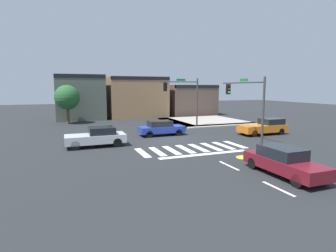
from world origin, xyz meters
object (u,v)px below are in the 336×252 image
at_px(car_blue, 161,128).
at_px(car_orange, 264,127).
at_px(roadside_tree, 67,97).
at_px(car_maroon, 284,161).
at_px(car_silver, 97,137).
at_px(traffic_signal_southeast, 246,97).
at_px(traffic_signal_northeast, 184,94).

distance_m(car_blue, car_orange, 10.28).
distance_m(car_orange, roadside_tree, 23.85).
bearing_deg(car_orange, car_maroon, 53.64).
xyz_separation_m(car_blue, car_silver, (-6.42, -2.84, 0.03)).
distance_m(traffic_signal_southeast, traffic_signal_northeast, 9.44).
relative_size(car_blue, roadside_tree, 0.88).
distance_m(traffic_signal_northeast, car_maroon, 18.15).
bearing_deg(traffic_signal_southeast, car_silver, 78.29).
bearing_deg(car_blue, roadside_tree, 123.86).
relative_size(traffic_signal_southeast, car_silver, 1.26).
xyz_separation_m(traffic_signal_southeast, car_orange, (4.04, 2.21, -3.07)).
distance_m(car_maroon, roadside_tree, 28.10).
height_order(traffic_signal_northeast, roadside_tree, traffic_signal_northeast).
height_order(traffic_signal_northeast, car_silver, traffic_signal_northeast).
distance_m(traffic_signal_southeast, car_blue, 8.44).
bearing_deg(traffic_signal_southeast, car_blue, 46.97).
xyz_separation_m(car_blue, roadside_tree, (-8.23, 12.27, 2.64)).
xyz_separation_m(traffic_signal_southeast, car_maroon, (-3.79, -8.43, -3.08)).
xyz_separation_m(car_blue, car_maroon, (1.95, -13.79, 0.02)).
bearing_deg(car_silver, car_orange, 178.91).
bearing_deg(traffic_signal_southeast, roadside_tree, 38.40).
height_order(traffic_signal_northeast, car_maroon, traffic_signal_northeast).
height_order(car_orange, car_maroon, car_orange).
height_order(car_blue, car_orange, car_orange).
bearing_deg(car_blue, car_orange, -17.82).
height_order(traffic_signal_northeast, car_orange, traffic_signal_northeast).
distance_m(traffic_signal_southeast, car_maroon, 9.74).
bearing_deg(car_orange, traffic_signal_northeast, -51.58).
xyz_separation_m(car_orange, car_silver, (-16.20, 0.31, -0.00)).
distance_m(traffic_signal_northeast, roadside_tree, 14.94).
relative_size(traffic_signal_southeast, car_orange, 1.22).
height_order(car_blue, car_silver, car_silver).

